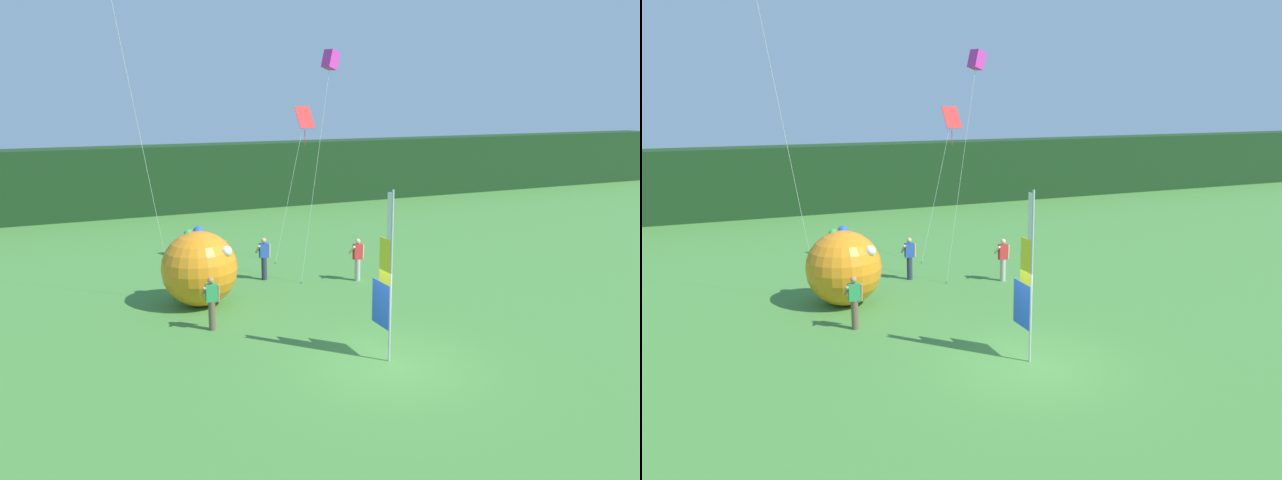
{
  "view_description": "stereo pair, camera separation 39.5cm",
  "coord_description": "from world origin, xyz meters",
  "views": [
    {
      "loc": [
        -8.24,
        -14.07,
        7.15
      ],
      "look_at": [
        -0.85,
        2.53,
        3.01
      ],
      "focal_mm": 35.56,
      "sensor_mm": 36.0,
      "label": 1
    },
    {
      "loc": [
        -7.88,
        -14.23,
        7.15
      ],
      "look_at": [
        -0.85,
        2.53,
        3.01
      ],
      "focal_mm": 35.56,
      "sensor_mm": 36.0,
      "label": 2
    }
  ],
  "objects": [
    {
      "name": "distant_treeline",
      "position": [
        0.0,
        25.74,
        2.08
      ],
      "size": [
        80.0,
        2.4,
        4.16
      ],
      "primitive_type": "cube",
      "color": "#193819",
      "rests_on": "ground"
    },
    {
      "name": "kite_red_diamond_2",
      "position": [
        2.77,
        12.43,
        6.01
      ],
      "size": [
        2.42,
        1.67,
        6.7
      ],
      "color": "brown",
      "rests_on": "ground"
    },
    {
      "name": "inflatable_balloon",
      "position": [
        -3.46,
        6.92,
        1.32
      ],
      "size": [
        2.63,
        2.63,
        2.72
      ],
      "color": "orange",
      "rests_on": "ground"
    },
    {
      "name": "person_near_banner",
      "position": [
        2.93,
        7.38,
        0.91
      ],
      "size": [
        0.55,
        0.48,
        1.7
      ],
      "color": "#B7B2A3",
      "rests_on": "ground"
    },
    {
      "name": "banner_flag",
      "position": [
        0.14,
        0.35,
        2.29
      ],
      "size": [
        0.06,
        1.03,
        4.77
      ],
      "color": "#B7B7BC",
      "rests_on": "ground"
    },
    {
      "name": "kite_magenta_box_0",
      "position": [
        2.4,
        8.83,
        8.46
      ],
      "size": [
        2.06,
        1.29,
        8.9
      ],
      "color": "brown",
      "rests_on": "ground"
    },
    {
      "name": "person_far_left",
      "position": [
        -3.71,
        4.39,
        0.91
      ],
      "size": [
        0.55,
        0.48,
        1.71
      ],
      "color": "brown",
      "rests_on": "ground"
    },
    {
      "name": "person_mid_field",
      "position": [
        -0.4,
        9.0,
        0.91
      ],
      "size": [
        0.55,
        0.48,
        1.7
      ],
      "color": "#2D334C",
      "rests_on": "ground"
    },
    {
      "name": "ground_plane",
      "position": [
        0.0,
        0.0,
        0.0
      ],
      "size": [
        120.0,
        120.0,
        0.0
      ],
      "primitive_type": "plane",
      "color": "#478438"
    }
  ]
}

